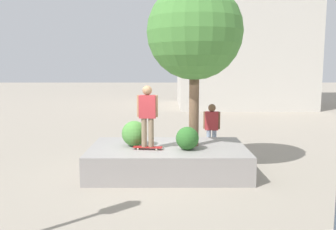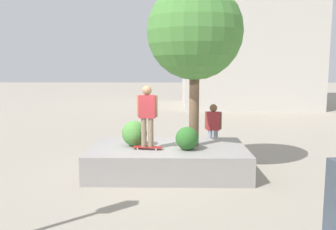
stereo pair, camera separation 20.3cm
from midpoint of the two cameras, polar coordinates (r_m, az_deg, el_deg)
ground_plane at (r=9.98m, az=-1.65°, el=-9.66°), size 120.00×120.00×0.00m
planter_ledge at (r=10.11m, az=0.58°, el=-7.19°), size 4.40×2.65×0.76m
plaza_tree at (r=9.96m, az=4.97°, el=13.20°), size 2.65×2.65×4.53m
boxwood_shrub at (r=9.58m, az=3.71°, el=-3.80°), size 0.63×0.63×0.63m
hedge_clump at (r=10.07m, az=-4.88°, el=-2.98°), size 0.72×0.72×0.72m
skateboard at (r=9.67m, az=-2.75°, el=-5.25°), size 0.82×0.31×0.07m
skateboarder at (r=9.50m, az=-2.78°, el=0.54°), size 0.57×0.26×1.68m
passerby_with_bag at (r=12.34m, az=7.79°, el=-1.61°), size 0.58×0.28×1.73m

